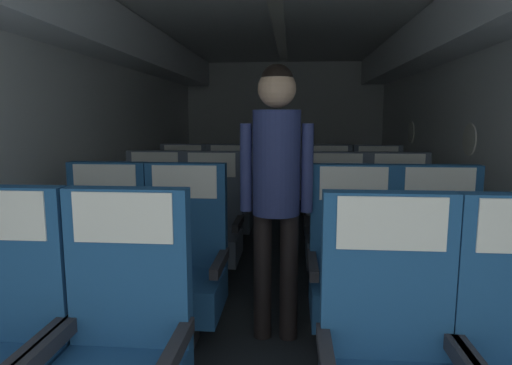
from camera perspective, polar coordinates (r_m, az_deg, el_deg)
The scene contains 16 objects.
ground at distance 3.88m, azimuth 2.41°, elevation -12.02°, with size 3.41×7.37×0.02m, color #23282D.
fuselage_shell at distance 3.90m, azimuth 2.73°, elevation 12.93°, with size 3.29×7.02×2.29m.
seat_a_left_aisle at distance 1.87m, azimuth -17.46°, elevation -20.67°, with size 0.53×0.49×1.07m.
seat_b_left_window at distance 2.88m, azimuth -19.45°, elevation -10.20°, with size 0.53×0.49×1.07m.
seat_b_left_aisle at distance 2.71m, azimuth -9.58°, elevation -11.05°, with size 0.53×0.49×1.07m.
seat_b_right_aisle at distance 2.78m, azimuth 22.92°, elevation -11.10°, with size 0.53×0.49×1.07m.
seat_b_right_window at distance 2.66m, azimuth 12.57°, elevation -11.47°, with size 0.53×0.49×1.07m.
seat_c_left_window at distance 3.75m, azimuth -13.29°, elevation -5.63°, with size 0.53×0.49×1.07m.
seat_c_left_aisle at distance 3.61m, azimuth -5.98°, elevation -5.98°, with size 0.53×0.49×1.07m.
seat_c_right_aisle at distance 3.67m, azimuth 18.25°, elevation -6.15°, with size 0.53×0.49×1.07m.
seat_c_right_window at distance 3.59m, azimuth 10.56°, elevation -6.19°, with size 0.53×0.49×1.07m.
seat_d_left_window at distance 4.66m, azimuth -9.69°, elevation -2.78°, with size 0.53×0.49×1.07m.
seat_d_left_aisle at distance 4.57m, azimuth -3.61°, elevation -2.90°, with size 0.53×0.49×1.07m.
seat_d_right_aisle at distance 4.59m, azimuth 15.68°, elevation -3.15°, with size 0.53×0.49×1.07m.
seat_d_right_window at distance 4.54m, azimuth 9.39°, elevation -3.08°, with size 0.53×0.49×1.07m.
flight_attendant at distance 2.56m, azimuth 2.69°, elevation 1.20°, with size 0.43×0.28×1.65m.
Camera 1 is at (0.15, -0.15, 1.35)m, focal length 30.50 mm.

